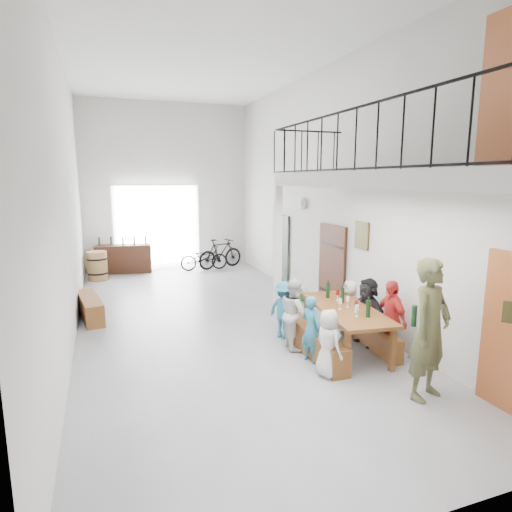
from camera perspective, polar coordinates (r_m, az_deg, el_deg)
name	(u,v)px	position (r m, az deg, el deg)	size (l,w,h in m)	color
floor	(213,320)	(9.39, -5.69, -8.52)	(12.00, 12.00, 0.00)	gray
room_walls	(210,152)	(8.91, -6.10, 13.68)	(12.00, 12.00, 12.00)	silver
gateway_portal	(157,228)	(14.76, -13.03, 3.69)	(2.80, 0.08, 2.80)	white
right_wall_decor	(375,247)	(8.42, 15.54, 1.20)	(0.07, 8.28, 5.07)	#954822
balcony	(388,182)	(6.88, 17.18, 9.42)	(1.52, 5.62, 4.00)	silver
tasting_table	(345,312)	(7.73, 11.84, -7.30)	(1.21, 2.33, 0.79)	brown
bench_inner	(314,342)	(7.59, 7.72, -11.31)	(0.32, 2.00, 0.46)	brown
bench_wall	(372,335)	(8.19, 15.16, -10.15)	(0.23, 1.79, 0.41)	brown
tableware	(348,300)	(7.66, 12.19, -5.78)	(0.44, 1.31, 0.35)	black
side_bench	(90,307)	(10.11, -21.25, -6.41)	(0.37, 1.68, 0.47)	brown
oak_barrel	(97,266)	(13.73, -20.39, -1.23)	(0.59, 0.59, 0.87)	#936740
serving_counter	(124,259)	(14.52, -17.22, -0.37)	(1.74, 0.48, 0.92)	#3E1E11
counter_bottles	(123,241)	(14.42, -17.34, 1.96)	(1.49, 0.25, 0.28)	black
guest_left_a	(328,343)	(6.76, 9.63, -11.38)	(0.52, 0.34, 1.07)	beige
guest_left_b	(311,329)	(7.22, 7.37, -9.62)	(0.41, 0.27, 1.13)	#276B83
guest_left_c	(295,313)	(7.75, 5.19, -7.63)	(0.62, 0.48, 1.27)	beige
guest_left_d	(284,310)	(8.23, 3.75, -7.17)	(0.71, 0.41, 1.10)	#276B83
guest_right_a	(390,319)	(7.66, 17.49, -8.02)	(0.79, 0.33, 1.34)	red
guest_right_b	(367,312)	(8.10, 14.58, -7.19)	(1.16, 0.37, 1.26)	black
guest_right_c	(350,307)	(8.64, 12.38, -6.64)	(0.52, 0.34, 1.07)	beige
host_standing	(430,329)	(6.37, 22.18, -9.06)	(0.72, 0.47, 1.97)	#484B2A
potted_plant	(302,294)	(10.78, 6.11, -5.02)	(0.34, 0.29, 0.37)	#1B531B
bicycle_near	(204,258)	(14.40, -6.96, -0.25)	(0.55, 1.58, 0.83)	black
bicycle_far	(220,254)	(14.63, -4.77, 0.33)	(0.48, 1.70, 1.02)	black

